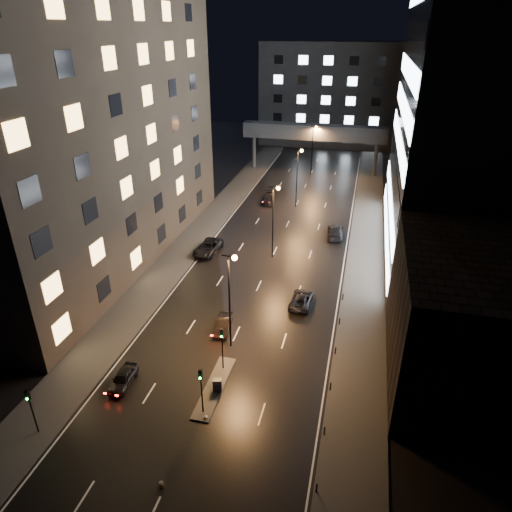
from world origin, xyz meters
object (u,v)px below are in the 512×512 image
object	(u,v)px
car_toward_a	(301,299)
car_toward_b	(335,232)
utility_cabinet	(217,385)
car_away_c	(208,248)
car_away_a	(123,378)
car_away_d	(268,198)
car_away_b	(223,325)

from	to	relation	value
car_toward_a	car_toward_b	bearing A→B (deg)	-94.04
car_toward_b	utility_cabinet	distance (m)	35.96
car_away_c	car_toward_b	xyz separation A→B (m)	(16.79, 9.71, 0.01)
car_away_a	car_toward_a	size ratio (longest dim) A/B	0.79
car_away_d	car_toward_b	xyz separation A→B (m)	(12.95, -12.24, 0.09)
car_away_b	utility_cabinet	bearing A→B (deg)	-82.54
car_away_b	car_away_c	bearing A→B (deg)	107.36
car_toward_b	car_away_a	bearing A→B (deg)	62.88
car_away_c	car_toward_a	distance (m)	17.79
car_away_b	car_away_d	size ratio (longest dim) A/B	0.80
car_away_a	car_away_c	world-z (taller)	car_away_c
car_away_b	car_toward_b	world-z (taller)	car_toward_b
car_away_a	car_away_c	size ratio (longest dim) A/B	0.66
car_away_b	car_toward_b	xyz separation A→B (m)	(9.29, 26.52, 0.15)
utility_cabinet	car_away_c	bearing A→B (deg)	98.89
car_away_a	car_away_c	bearing A→B (deg)	89.17
utility_cabinet	car_toward_a	bearing A→B (deg)	60.28
car_away_a	car_away_b	distance (m)	11.57
car_away_c	car_toward_a	xyz separation A→B (m)	(14.68, -10.05, -0.13)
car_away_c	car_away_d	world-z (taller)	car_away_c
car_toward_a	utility_cabinet	distance (m)	16.27
car_away_c	car_toward_a	size ratio (longest dim) A/B	1.19
car_away_c	utility_cabinet	distance (m)	27.32
car_toward_b	car_away_d	bearing A→B (deg)	-47.43
car_away_a	utility_cabinet	world-z (taller)	utility_cabinet
car_away_c	car_toward_a	bearing A→B (deg)	-29.50
car_away_a	car_toward_b	bearing A→B (deg)	63.25
car_away_b	car_away_d	world-z (taller)	car_away_d
car_away_c	car_toward_b	size ratio (longest dim) A/B	1.03
car_toward_a	utility_cabinet	bearing A→B (deg)	74.25
car_away_c	car_away_b	bearing A→B (deg)	-61.05
car_away_a	car_away_c	distance (m)	26.62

